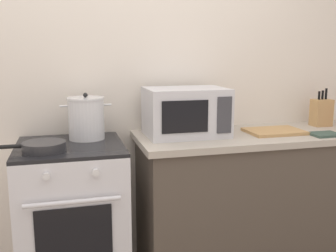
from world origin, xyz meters
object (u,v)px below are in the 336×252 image
Objects in this scene: stove at (73,220)px; knife_block at (321,112)px; microwave at (186,112)px; cutting_board at (274,131)px; frying_pan at (43,147)px; stock_pot at (86,118)px; oven_mitt at (325,134)px.

stove is 3.44× the size of knife_block.
microwave is 0.61m from cutting_board.
stock_pot is at bearing 45.34° from frying_pan.
microwave is at bearing -4.93° from stock_pot.
frying_pan is 0.86× the size of microwave.
microwave reaches higher than frying_pan.
microwave reaches higher than stock_pot.
stove is 0.94m from microwave.
oven_mitt is at bearing -1.41° from frying_pan.
frying_pan is 0.89m from microwave.
microwave is at bearing 6.30° from stove.
microwave is 1.87× the size of knife_block.
stove is 0.52m from frying_pan.
stock_pot is at bearing 51.42° from stove.
stock_pot is at bearing 175.07° from microwave.
stove is 1.84m from knife_block.
frying_pan is at bearing -134.66° from stock_pot.
stove is at bearing -175.39° from knife_block.
stock_pot is 0.36m from frying_pan.
microwave is (0.86, 0.20, 0.12)m from frying_pan.
cutting_board is 1.34× the size of knife_block.
stove is 1.84× the size of microwave.
microwave is at bearing 12.86° from frying_pan.
frying_pan is at bearing 178.59° from oven_mitt.
stock_pot is at bearing 168.75° from oven_mitt.
oven_mitt is at bearing -11.25° from stock_pot.
oven_mitt is (1.71, -0.04, -0.02)m from frying_pan.
knife_block is at bearing 7.76° from frying_pan.
frying_pan is 1.45m from cutting_board.
oven_mitt is (0.85, -0.24, -0.14)m from microwave.
oven_mitt is (0.27, -0.16, -0.00)m from cutting_board.
stock_pot is 0.61m from microwave.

